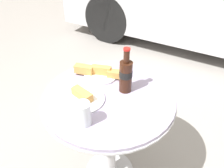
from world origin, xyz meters
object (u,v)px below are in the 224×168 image
bistro_table (109,117)px  lunch_plate_near (82,98)px  cola_bottle_left (126,75)px  lunch_plate_far (100,73)px  drinking_glass (83,115)px

bistro_table → lunch_plate_near: (-0.10, -0.11, 0.18)m
cola_bottle_left → bistro_table: bearing=-125.2°
cola_bottle_left → lunch_plate_near: cola_bottle_left is taller
cola_bottle_left → lunch_plate_far: (-0.20, 0.05, -0.08)m
bistro_table → lunch_plate_far: size_ratio=2.39×
bistro_table → cola_bottle_left: cola_bottle_left is taller
drinking_glass → lunch_plate_far: size_ratio=0.38×
drinking_glass → lunch_plate_near: size_ratio=0.50×
drinking_glass → lunch_plate_near: (-0.11, 0.13, -0.04)m
bistro_table → lunch_plate_near: 0.24m
cola_bottle_left → lunch_plate_far: bearing=166.8°
bistro_table → cola_bottle_left: 0.29m
bistro_table → drinking_glass: size_ratio=6.25×
lunch_plate_near → bistro_table: bearing=46.6°
cola_bottle_left → drinking_glass: size_ratio=2.17×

